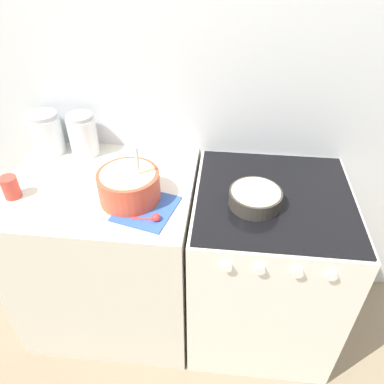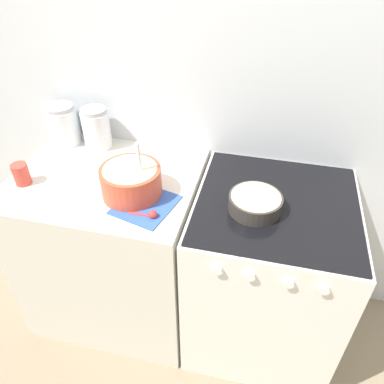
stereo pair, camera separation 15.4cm
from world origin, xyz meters
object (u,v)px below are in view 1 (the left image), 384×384
object	(u,v)px
storage_jar_middle	(83,137)
tin_can	(11,187)
mixing_bowl	(129,185)
baking_pan	(255,197)
storage_jar_left	(47,136)
stove	(263,266)

from	to	relation	value
storage_jar_middle	tin_can	bearing A→B (deg)	-117.40
mixing_bowl	baking_pan	xyz separation A→B (m)	(0.52, 0.02, -0.04)
storage_jar_middle	tin_can	size ratio (longest dim) A/B	2.12
mixing_bowl	storage_jar_middle	world-z (taller)	mixing_bowl
mixing_bowl	baking_pan	world-z (taller)	mixing_bowl
storage_jar_middle	storage_jar_left	bearing A→B (deg)	180.00
stove	mixing_bowl	xyz separation A→B (m)	(-0.61, -0.09, 0.53)
stove	baking_pan	xyz separation A→B (m)	(-0.09, -0.07, 0.49)
baking_pan	storage_jar_middle	size ratio (longest dim) A/B	1.05
mixing_bowl	tin_can	bearing A→B (deg)	-175.56
storage_jar_left	tin_can	world-z (taller)	storage_jar_left
storage_jar_middle	stove	bearing A→B (deg)	-15.05
baking_pan	storage_jar_middle	distance (m)	0.89
mixing_bowl	storage_jar_middle	size ratio (longest dim) A/B	1.24
baking_pan	storage_jar_left	distance (m)	1.06
mixing_bowl	stove	bearing A→B (deg)	8.15
mixing_bowl	storage_jar_left	bearing A→B (deg)	145.68
baking_pan	storage_jar_left	bearing A→B (deg)	162.67
mixing_bowl	baking_pan	bearing A→B (deg)	2.11
stove	mixing_bowl	size ratio (longest dim) A/B	3.51
storage_jar_left	baking_pan	bearing A→B (deg)	-17.33
baking_pan	tin_can	world-z (taller)	tin_can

